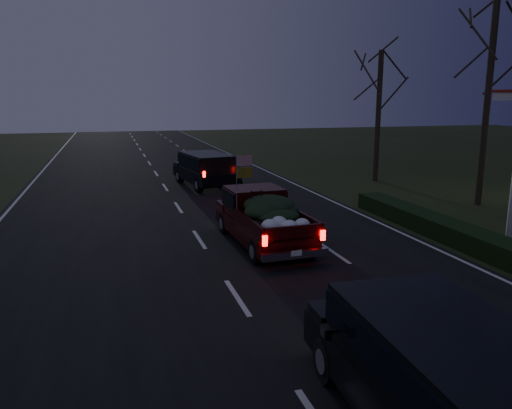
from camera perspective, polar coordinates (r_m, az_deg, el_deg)
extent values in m
plane|color=black|center=(11.73, -2.18, -10.63)|extent=(120.00, 120.00, 0.00)
cube|color=black|center=(11.73, -2.18, -10.58)|extent=(14.00, 120.00, 0.02)
cube|color=black|center=(17.57, 20.68, -2.62)|extent=(1.00, 10.00, 0.60)
cylinder|color=black|center=(23.13, 24.90, 10.33)|extent=(0.28, 0.28, 8.50)
cylinder|color=black|center=(28.30, 13.79, 9.70)|extent=(0.28, 0.28, 7.00)
cube|color=#310607|center=(15.68, 0.74, -2.57)|extent=(2.05, 4.72, 0.51)
cube|color=#310607|center=(16.29, -0.23, 0.51)|extent=(1.78, 1.56, 0.84)
cube|color=black|center=(16.27, -0.23, 0.83)|extent=(1.87, 1.47, 0.51)
cube|color=#310607|center=(14.52, 2.34, -2.65)|extent=(1.82, 2.67, 0.06)
ellipsoid|color=black|center=(14.85, 1.88, -0.64)|extent=(1.55, 1.73, 0.56)
cylinder|color=gray|center=(15.14, -2.23, 2.11)|extent=(0.03, 0.03, 1.86)
cube|color=red|center=(15.10, -1.34, 5.05)|extent=(0.48, 0.04, 0.32)
cube|color=gold|center=(15.15, -1.33, 3.65)|extent=(0.48, 0.04, 0.32)
cube|color=black|center=(26.11, -5.83, 3.47)|extent=(2.77, 5.13, 0.61)
cube|color=black|center=(25.78, -5.68, 4.92)|extent=(2.44, 3.81, 0.81)
cube|color=black|center=(25.77, -5.68, 5.10)|extent=(2.53, 3.73, 0.49)
cube|color=black|center=(7.58, 19.66, -19.69)|extent=(2.29, 4.98, 0.61)
cube|color=black|center=(7.06, 21.22, -15.86)|extent=(2.09, 3.65, 0.81)
cube|color=black|center=(7.03, 21.28, -15.28)|extent=(2.19, 3.56, 0.49)
cube|color=black|center=(7.55, 8.02, -14.24)|extent=(0.11, 0.23, 0.16)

